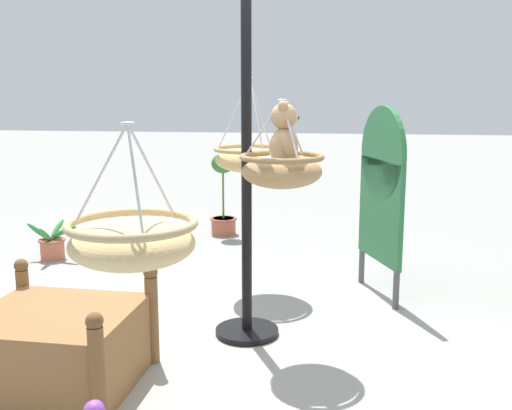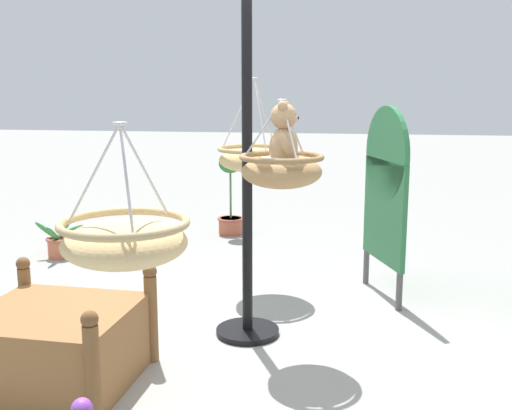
% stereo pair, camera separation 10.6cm
% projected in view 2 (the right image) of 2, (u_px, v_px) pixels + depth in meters
% --- Properties ---
extents(ground_plane, '(40.00, 40.00, 0.00)m').
position_uv_depth(ground_plane, '(240.00, 341.00, 4.11)').
color(ground_plane, gray).
extents(display_pole_central, '(0.44, 0.44, 2.64)m').
position_uv_depth(display_pole_central, '(247.00, 216.00, 4.07)').
color(display_pole_central, black).
rests_on(display_pole_central, ground).
extents(hanging_basket_with_teddy, '(0.54, 0.54, 0.56)m').
position_uv_depth(hanging_basket_with_teddy, '(282.00, 169.00, 3.82)').
color(hanging_basket_with_teddy, '#A37F51').
extents(teddy_bear, '(0.29, 0.25, 0.42)m').
position_uv_depth(teddy_bear, '(285.00, 139.00, 3.78)').
color(teddy_bear, tan).
extents(hanging_basket_left_high, '(0.62, 0.62, 0.78)m').
position_uv_depth(hanging_basket_left_high, '(254.00, 158.00, 5.06)').
color(hanging_basket_left_high, tan).
extents(hanging_basket_right_low, '(0.58, 0.58, 0.63)m').
position_uv_depth(hanging_basket_right_low, '(125.00, 240.00, 2.64)').
color(hanging_basket_right_low, tan).
extents(wooden_planter_box, '(0.91, 0.97, 0.63)m').
position_uv_depth(wooden_planter_box, '(55.00, 344.00, 3.47)').
color(wooden_planter_box, olive).
rests_on(wooden_planter_box, ground).
extents(potted_plant_fern_front, '(0.32, 0.32, 0.96)m').
position_uv_depth(potted_plant_fern_front, '(231.00, 197.00, 7.08)').
color(potted_plant_fern_front, '#AD563D').
rests_on(potted_plant_fern_front, ground).
extents(potted_plant_small_succulent, '(0.54, 0.55, 0.38)m').
position_uv_depth(potted_plant_small_succulent, '(60.00, 243.00, 6.14)').
color(potted_plant_small_succulent, '#BC6042').
rests_on(potted_plant_small_succulent, ground).
extents(display_sign_board, '(0.72, 0.31, 1.56)m').
position_uv_depth(display_sign_board, '(385.00, 187.00, 4.85)').
color(display_sign_board, '#286B3D').
rests_on(display_sign_board, ground).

